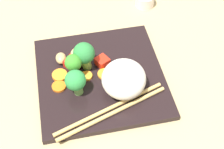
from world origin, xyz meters
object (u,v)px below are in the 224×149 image
carrot_slice_3 (60,75)px  chopstick_pair (111,111)px  square_plate (101,77)px  broccoli_floret_1 (84,54)px  sauce_cup (145,0)px  rice_mound (124,79)px

carrot_slice_3 → chopstick_pair: (-8.51, 9.41, 0.05)cm
square_plate → chopstick_pair: 8.66cm
square_plate → carrot_slice_3: size_ratio=8.18×
broccoli_floret_1 → sauce_cup: broccoli_floret_1 is taller
square_plate → broccoli_floret_1: bearing=-40.9°
rice_mound → square_plate: bearing=-46.5°
rice_mound → broccoli_floret_1: bearing=-44.3°
square_plate → broccoli_floret_1: (2.67, -2.32, 4.42)cm
rice_mound → chopstick_pair: 6.08cm
chopstick_pair → sauce_cup: sauce_cup is taller
rice_mound → chopstick_pair: size_ratio=0.40×
square_plate → sauce_cup: sauce_cup is taller
rice_mound → carrot_slice_3: (11.47, -4.82, -2.72)cm
broccoli_floret_1 → square_plate: bearing=139.1°
square_plate → rice_mound: rice_mound is taller
carrot_slice_3 → broccoli_floret_1: bearing=-163.7°
chopstick_pair → sauce_cup: (-12.35, -29.58, -0.25)cm
rice_mound → broccoli_floret_1: size_ratio=1.31×
broccoli_floret_1 → carrot_slice_3: 6.29cm
rice_mound → chopstick_pair: rice_mound is taller
carrot_slice_3 → chopstick_pair: same height
broccoli_floret_1 → sauce_cup: (-15.84, -18.70, -3.68)cm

